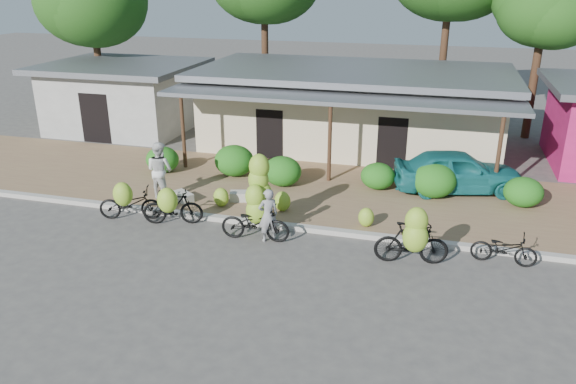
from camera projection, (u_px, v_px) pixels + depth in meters
name	position (u px, v px, depth m)	size (l,w,h in m)	color
ground	(282.00, 261.00, 14.71)	(100.00, 100.00, 0.00)	#4B4845
sidewalk	(322.00, 193.00, 19.18)	(60.00, 6.00, 0.12)	olive
curb	(301.00, 228.00, 16.48)	(60.00, 0.25, 0.15)	#A8A399
shop_main	(352.00, 107.00, 23.90)	(13.00, 8.50, 3.35)	beige
shop_grey	(124.00, 96.00, 26.72)	(7.00, 6.00, 3.15)	#AEADA8
tree_near_right	(540.00, 7.00, 23.94)	(4.21, 4.01, 7.31)	#44261B
hedge_0	(162.00, 159.00, 20.84)	(1.24, 1.11, 0.97)	#1E5A14
hedge_1	(234.00, 161.00, 20.43)	(1.46, 1.31, 1.14)	#1E5A14
hedge_2	(282.00, 171.00, 19.48)	(1.34, 1.20, 1.04)	#1E5A14
hedge_3	(378.00, 176.00, 19.20)	(1.17, 1.05, 0.91)	#1E5A14
hedge_4	(433.00, 180.00, 18.45)	(1.49, 1.34, 1.16)	#1E5A14
hedge_5	(523.00, 192.00, 17.74)	(1.22, 1.10, 0.95)	#1E5A14
bike_far_left	(129.00, 202.00, 16.99)	(2.03, 1.46, 1.43)	black
bike_left	(172.00, 206.00, 16.59)	(1.86, 1.37, 1.40)	black
bike_center	(257.00, 208.00, 15.80)	(2.00, 1.22, 2.38)	black
bike_right	(413.00, 240.00, 14.21)	(1.96, 1.32, 1.81)	black
bike_far_right	(504.00, 248.00, 14.46)	(1.68, 0.69, 0.86)	black
loose_banana_a	(221.00, 197.00, 17.78)	(0.50, 0.42, 0.62)	#9CC731
loose_banana_b	(282.00, 201.00, 17.43)	(0.51, 0.44, 0.64)	#9CC731
loose_banana_c	(366.00, 217.00, 16.36)	(0.46, 0.39, 0.58)	#9CC731
sack_near	(243.00, 196.00, 18.30)	(0.85, 0.40, 0.30)	beige
sack_far	(183.00, 197.00, 18.28)	(0.75, 0.38, 0.28)	beige
vendor	(268.00, 215.00, 15.57)	(0.57, 0.37, 1.56)	gray
bystander	(160.00, 170.00, 18.28)	(0.92, 0.72, 1.90)	silver
teal_van	(457.00, 171.00, 18.88)	(1.70, 4.23, 1.44)	#186B6E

